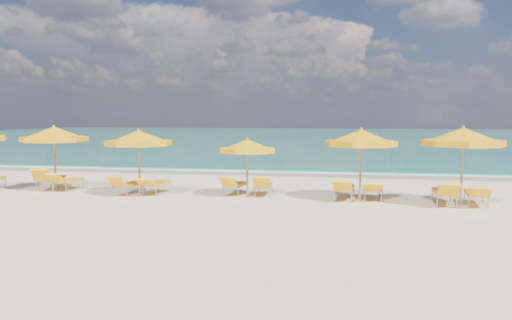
# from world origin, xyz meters

# --- Properties ---
(ground_plane) EXTENTS (120.00, 120.00, 0.00)m
(ground_plane) POSITION_xyz_m (0.00, 0.00, 0.00)
(ground_plane) COLOR beige
(ocean) EXTENTS (120.00, 80.00, 0.30)m
(ocean) POSITION_xyz_m (0.00, 48.00, 0.00)
(ocean) COLOR #147463
(ocean) RESTS_ON ground
(wet_sand_band) EXTENTS (120.00, 2.60, 0.01)m
(wet_sand_band) POSITION_xyz_m (0.00, 7.40, 0.00)
(wet_sand_band) COLOR tan
(wet_sand_band) RESTS_ON ground
(foam_line) EXTENTS (120.00, 1.20, 0.03)m
(foam_line) POSITION_xyz_m (0.00, 8.20, 0.00)
(foam_line) COLOR white
(foam_line) RESTS_ON ground
(whitecap_near) EXTENTS (14.00, 0.36, 0.05)m
(whitecap_near) POSITION_xyz_m (-6.00, 17.00, 0.00)
(whitecap_near) COLOR white
(whitecap_near) RESTS_ON ground
(whitecap_far) EXTENTS (18.00, 0.30, 0.05)m
(whitecap_far) POSITION_xyz_m (8.00, 24.00, 0.00)
(whitecap_far) COLOR white
(whitecap_far) RESTS_ON ground
(umbrella_1) EXTENTS (3.33, 3.33, 2.55)m
(umbrella_1) POSITION_xyz_m (-7.62, 0.08, 2.17)
(umbrella_1) COLOR #A58552
(umbrella_1) RESTS_ON ground
(umbrella_2) EXTENTS (2.95, 2.95, 2.44)m
(umbrella_2) POSITION_xyz_m (-3.95, -0.42, 2.08)
(umbrella_2) COLOR #A58552
(umbrella_2) RESTS_ON ground
(umbrella_3) EXTENTS (2.44, 2.44, 2.13)m
(umbrella_3) POSITION_xyz_m (-0.06, 0.07, 1.81)
(umbrella_3) COLOR #A58552
(umbrella_3) RESTS_ON ground
(umbrella_4) EXTENTS (2.98, 2.98, 2.50)m
(umbrella_4) POSITION_xyz_m (3.91, -0.04, 2.13)
(umbrella_4) COLOR #A58552
(umbrella_4) RESTS_ON ground
(umbrella_5) EXTENTS (2.75, 2.75, 2.59)m
(umbrella_5) POSITION_xyz_m (7.08, -0.49, 2.21)
(umbrella_5) COLOR #A58552
(umbrella_5) RESTS_ON ground
(lounger_1_left) EXTENTS (1.02, 2.03, 0.96)m
(lounger_1_left) POSITION_xyz_m (-8.08, 0.47, 0.25)
(lounger_1_left) COLOR #A5A8AD
(lounger_1_left) RESTS_ON ground
(lounger_1_right) EXTENTS (0.65, 1.77, 0.79)m
(lounger_1_right) POSITION_xyz_m (-7.27, 0.36, 0.22)
(lounger_1_right) COLOR #A5A8AD
(lounger_1_right) RESTS_ON ground
(lounger_2_left) EXTENTS (0.80, 1.80, 0.83)m
(lounger_2_left) POSITION_xyz_m (-4.48, -0.19, 0.22)
(lounger_2_left) COLOR #A5A8AD
(lounger_2_left) RESTS_ON ground
(lounger_2_right) EXTENTS (0.73, 1.91, 0.74)m
(lounger_2_right) POSITION_xyz_m (-3.55, 0.13, 0.22)
(lounger_2_right) COLOR #A5A8AD
(lounger_2_right) RESTS_ON ground
(lounger_3_left) EXTENTS (0.74, 1.79, 0.78)m
(lounger_3_left) POSITION_xyz_m (-0.59, 0.54, 0.22)
(lounger_3_left) COLOR #A5A8AD
(lounger_3_left) RESTS_ON ground
(lounger_3_right) EXTENTS (0.68, 1.74, 0.83)m
(lounger_3_right) POSITION_xyz_m (0.47, 0.49, 0.22)
(lounger_3_right) COLOR #A5A8AD
(lounger_3_right) RESTS_ON ground
(lounger_4_left) EXTENTS (0.76, 1.97, 0.83)m
(lounger_4_left) POSITION_xyz_m (3.37, 0.12, 0.24)
(lounger_4_left) COLOR #A5A8AD
(lounger_4_left) RESTS_ON ground
(lounger_4_right) EXTENTS (0.66, 1.91, 0.75)m
(lounger_4_right) POSITION_xyz_m (4.35, 0.42, 0.23)
(lounger_4_right) COLOR #A5A8AD
(lounger_4_right) RESTS_ON ground
(lounger_5_left) EXTENTS (0.74, 2.00, 0.88)m
(lounger_5_left) POSITION_xyz_m (6.62, -0.31, 0.24)
(lounger_5_left) COLOR #A5A8AD
(lounger_5_left) RESTS_ON ground
(lounger_5_right) EXTENTS (0.85, 1.99, 0.77)m
(lounger_5_right) POSITION_xyz_m (7.62, -0.20, 0.23)
(lounger_5_right) COLOR #A5A8AD
(lounger_5_right) RESTS_ON ground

